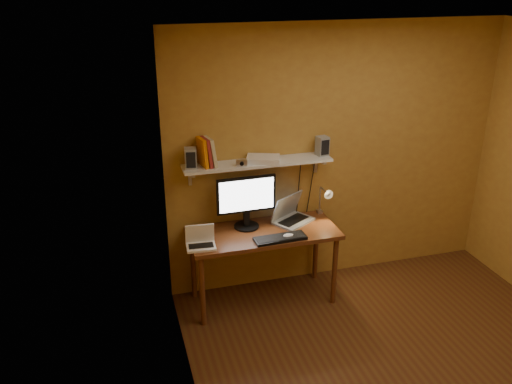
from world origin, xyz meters
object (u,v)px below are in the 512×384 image
object	(u,v)px
desk	(263,239)
shelf_camera	(242,163)
monitor	(246,200)
desk_lamp	(325,198)
router	(263,159)
speaker_left	(191,158)
keyboard	(280,238)
mouse	(288,236)
wall_shelf	(258,163)
speaker_right	(322,146)
laptop	(290,214)
netbook	(201,241)

from	to	relation	value
desk	shelf_camera	bearing A→B (deg)	147.06
monitor	desk	bearing A→B (deg)	-45.69
desk_lamp	router	distance (m)	0.76
desk_lamp	shelf_camera	bearing A→B (deg)	-179.12
desk_lamp	speaker_left	world-z (taller)	speaker_left
keyboard	desk	bearing A→B (deg)	113.52
desk_lamp	shelf_camera	xyz separation A→B (m)	(-0.83, -0.01, 0.45)
shelf_camera	mouse	bearing A→B (deg)	-40.99
mouse	speaker_left	xyz separation A→B (m)	(-0.80, 0.38, 0.70)
wall_shelf	speaker_right	size ratio (longest dim) A/B	7.60
monitor	laptop	distance (m)	0.50
desk	shelf_camera	size ratio (longest dim) A/B	13.50
monitor	netbook	size ratio (longest dim) A/B	2.09
desk	keyboard	distance (m)	0.25
mouse	speaker_right	xyz separation A→B (m)	(0.46, 0.39, 0.70)
wall_shelf	shelf_camera	xyz separation A→B (m)	(-0.17, -0.08, 0.05)
desk	netbook	size ratio (longest dim) A/B	5.19
netbook	shelf_camera	distance (m)	0.78
laptop	wall_shelf	bearing A→B (deg)	139.67
desk	shelf_camera	world-z (taller)	shelf_camera
netbook	keyboard	distance (m)	0.72
laptop	speaker_left	world-z (taller)	speaker_left
laptop	desk	bearing A→B (deg)	173.00
monitor	router	world-z (taller)	router
netbook	desk	bearing A→B (deg)	16.23
shelf_camera	router	world-z (taller)	shelf_camera
keyboard	laptop	bearing A→B (deg)	55.73
mouse	desk	bearing A→B (deg)	125.39
mouse	monitor	bearing A→B (deg)	126.53
wall_shelf	mouse	bearing A→B (deg)	-65.33
speaker_left	speaker_right	world-z (taller)	speaker_left
shelf_camera	router	distance (m)	0.23
speaker_left	router	distance (m)	0.67
wall_shelf	netbook	xyz separation A→B (m)	(-0.62, -0.32, -0.55)
keyboard	shelf_camera	bearing A→B (deg)	128.45
netbook	shelf_camera	bearing A→B (deg)	33.08
desk_lamp	speaker_left	bearing A→B (deg)	177.11
wall_shelf	monitor	xyz separation A→B (m)	(-0.13, -0.07, -0.32)
speaker_right	monitor	bearing A→B (deg)	176.01
desk	speaker_left	size ratio (longest dim) A/B	7.54
netbook	speaker_left	xyz separation A→B (m)	(-0.00, 0.32, 0.66)
speaker_right	shelf_camera	size ratio (longest dim) A/B	1.78
wall_shelf	desk_lamp	distance (m)	0.77
netbook	desk_lamp	xyz separation A→B (m)	(1.28, 0.25, 0.15)
wall_shelf	netbook	size ratio (longest dim) A/B	5.19
monitor	speaker_right	world-z (taller)	speaker_right
speaker_left	shelf_camera	size ratio (longest dim) A/B	1.79
wall_shelf	shelf_camera	distance (m)	0.20
monitor	speaker_right	size ratio (longest dim) A/B	3.05
speaker_right	router	world-z (taller)	speaker_right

